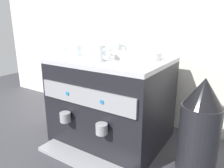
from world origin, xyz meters
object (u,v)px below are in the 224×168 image
object	(u,v)px
ceramic_bowl_0	(126,55)
milk_pitcher	(53,111)
ceramic_cup_2	(117,49)
ceramic_cup_1	(75,50)
ceramic_bowl_3	(104,50)
espresso_machine	(112,100)
ceramic_bowl_2	(151,56)
coffee_grinder	(200,127)
ceramic_bowl_1	(98,54)
ceramic_cup_0	(99,53)

from	to	relation	value
ceramic_bowl_0	milk_pitcher	size ratio (longest dim) A/B	0.86
ceramic_cup_2	ceramic_bowl_0	distance (m)	0.12
ceramic_cup_1	ceramic_bowl_3	distance (m)	0.20
espresso_machine	ceramic_bowl_3	world-z (taller)	ceramic_bowl_3
ceramic_bowl_2	coffee_grinder	distance (m)	0.43
ceramic_bowl_3	ceramic_bowl_2	bearing A→B (deg)	-11.46
coffee_grinder	milk_pitcher	xyz separation A→B (m)	(-0.97, -0.01, -0.15)
ceramic_cup_1	ceramic_bowl_0	xyz separation A→B (m)	(0.29, 0.10, -0.01)
milk_pitcher	coffee_grinder	bearing A→B (deg)	0.81
ceramic_cup_1	ceramic_bowl_3	size ratio (longest dim) A/B	0.82
espresso_machine	ceramic_cup_2	world-z (taller)	ceramic_cup_2
espresso_machine	ceramic_bowl_1	size ratio (longest dim) A/B	4.82
ceramic_bowl_0	coffee_grinder	size ratio (longest dim) A/B	0.28
ceramic_bowl_0	coffee_grinder	bearing A→B (deg)	-10.82
ceramic_bowl_1	milk_pitcher	distance (m)	0.57
ceramic_bowl_2	ceramic_cup_2	bearing A→B (deg)	168.15
ceramic_bowl_2	milk_pitcher	world-z (taller)	ceramic_bowl_2
espresso_machine	ceramic_cup_0	bearing A→B (deg)	-96.61
ceramic_bowl_3	coffee_grinder	distance (m)	0.73
ceramic_cup_2	ceramic_bowl_2	world-z (taller)	ceramic_cup_2
espresso_machine	ceramic_bowl_1	bearing A→B (deg)	174.49
ceramic_bowl_1	coffee_grinder	bearing A→B (deg)	-3.23
espresso_machine	ceramic_cup_2	size ratio (longest dim) A/B	6.73
ceramic_cup_2	coffee_grinder	xyz separation A→B (m)	(0.54, -0.15, -0.30)
ceramic_cup_2	ceramic_bowl_3	xyz separation A→B (m)	(-0.11, 0.02, -0.02)
ceramic_bowl_1	ceramic_bowl_2	distance (m)	0.31
ceramic_cup_0	ceramic_bowl_3	bearing A→B (deg)	120.53
ceramic_cup_1	coffee_grinder	distance (m)	0.79
ceramic_cup_2	ceramic_cup_1	bearing A→B (deg)	-139.59
ceramic_cup_0	ceramic_cup_2	bearing A→B (deg)	98.12
ceramic_cup_1	ceramic_cup_0	bearing A→B (deg)	-15.55
ceramic_bowl_0	ceramic_bowl_2	size ratio (longest dim) A/B	1.13
ceramic_cup_0	ceramic_cup_1	world-z (taller)	ceramic_cup_0
milk_pitcher	ceramic_cup_1	bearing A→B (deg)	0.53
ceramic_cup_0	ceramic_cup_2	world-z (taller)	ceramic_cup_0
ceramic_cup_0	ceramic_bowl_1	size ratio (longest dim) A/B	0.94
ceramic_bowl_3	coffee_grinder	bearing A→B (deg)	-14.77
ceramic_cup_2	coffee_grinder	world-z (taller)	ceramic_cup_2
milk_pitcher	ceramic_cup_2	bearing A→B (deg)	20.99
ceramic_cup_1	ceramic_bowl_0	world-z (taller)	ceramic_cup_1
ceramic_cup_0	ceramic_bowl_1	xyz separation A→B (m)	(-0.09, 0.11, -0.03)
milk_pitcher	ceramic_cup_0	bearing A→B (deg)	-7.39
ceramic_cup_2	ceramic_cup_0	bearing A→B (deg)	-81.88
coffee_grinder	ceramic_bowl_1	bearing A→B (deg)	176.77
ceramic_cup_0	milk_pitcher	world-z (taller)	ceramic_cup_0
ceramic_bowl_1	ceramic_bowl_3	bearing A→B (deg)	111.54
espresso_machine	coffee_grinder	bearing A→B (deg)	-2.76
ceramic_cup_1	ceramic_bowl_1	size ratio (longest dim) A/B	0.77
ceramic_cup_1	ceramic_cup_2	distance (m)	0.25
ceramic_bowl_1	ceramic_bowl_3	xyz separation A→B (m)	(-0.05, 0.14, 0.00)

